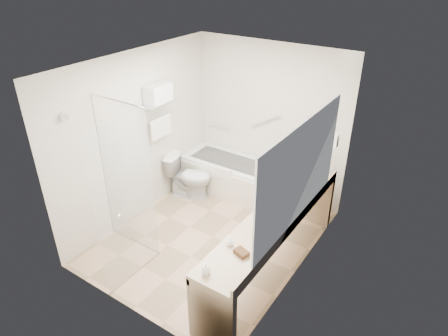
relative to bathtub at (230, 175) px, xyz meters
The scene contains 25 objects.
floor 1.36m from the bathtub, 68.05° to the right, with size 3.20×3.20×0.00m, color tan.
ceiling 2.59m from the bathtub, 68.05° to the right, with size 2.60×3.20×0.10m, color white.
wall_back 1.15m from the bathtub, 35.84° to the left, with size 2.60×0.10×2.50m, color beige.
wall_front 3.04m from the bathtub, 80.02° to the right, with size 2.60×0.10×2.50m, color beige.
wall_left 1.77m from the bathtub, 122.86° to the right, with size 0.10×3.20×2.50m, color beige.
wall_right 2.39m from the bathtub, 34.55° to the right, with size 0.10×3.20×2.50m, color beige.
bathtub is the anchor object (origin of this frame).
grab_bar_short 0.87m from the bathtub, 144.55° to the left, with size 0.03×0.03×0.40m, color silver.
grab_bar_long 1.12m from the bathtub, 35.51° to the left, with size 0.03×0.03×0.60m, color silver.
shower_enclosure 2.31m from the bathtub, 93.47° to the right, with size 0.96×0.91×2.11m.
towel_shelf 1.85m from the bathtub, 127.02° to the right, with size 0.24×0.55×0.81m.
vanity_counter 2.09m from the bathtub, 42.35° to the right, with size 0.55×2.70×0.95m.
sink 1.92m from the bathtub, 32.47° to the right, with size 0.40×0.52×0.14m, color silver.
faucet 2.07m from the bathtub, 30.20° to the right, with size 0.03×0.03×0.14m, color silver.
mirror 2.60m from the bathtub, 37.82° to the right, with size 0.02×2.00×1.20m, color silver.
hairdryer_unit 2.12m from the bathtub, ahead, with size 0.08×0.10×0.18m, color silver.
toilet 0.72m from the bathtub, 129.36° to the right, with size 0.41×0.74×0.73m, color silver.
amenity_basket 2.73m from the bathtub, 54.62° to the right, with size 0.16×0.10×0.05m, color #4D341B.
soap_bottle_a 3.02m from the bathtub, 61.75° to the right, with size 0.06×0.14×0.06m, color silver.
soap_bottle_b 2.59m from the bathtub, 57.19° to the right, with size 0.08×0.10×0.08m, color silver.
water_bottle_left 1.68m from the bathtub, 14.84° to the right, with size 0.07×0.07×0.22m.
water_bottle_mid 1.82m from the bathtub, 30.22° to the right, with size 0.06×0.06×0.19m.
water_bottle_right 1.65m from the bathtub, ahead, with size 0.06×0.06×0.18m.
drinking_glass_near 1.67m from the bathtub, 23.66° to the right, with size 0.06×0.06×0.08m, color silver.
drinking_glass_far 1.77m from the bathtub, 37.03° to the right, with size 0.08×0.08×0.10m, color silver.
Camera 1 is at (2.68, -3.71, 3.67)m, focal length 32.00 mm.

